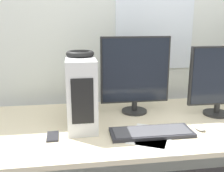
{
  "coord_description": "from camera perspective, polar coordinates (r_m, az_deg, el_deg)",
  "views": [
    {
      "loc": [
        -0.6,
        -1.1,
        1.4
      ],
      "look_at": [
        -0.37,
        0.46,
        1.0
      ],
      "focal_mm": 42.0,
      "sensor_mm": 36.0,
      "label": 1
    }
  ],
  "objects": [
    {
      "name": "paper_sheet_left",
      "position": [
        1.46,
        9.12,
        -12.1
      ],
      "size": [
        0.23,
        0.31,
        0.0
      ],
      "rotation": [
        0.0,
        0.0,
        -0.08
      ],
      "color": "white",
      "rests_on": "desk"
    },
    {
      "name": "monitor_main",
      "position": [
        1.82,
        5.06,
        2.74
      ],
      "size": [
        0.48,
        0.18,
        0.54
      ],
      "color": "black",
      "rests_on": "desk"
    },
    {
      "name": "pc_tower",
      "position": [
        1.66,
        -6.74,
        -0.97
      ],
      "size": [
        0.17,
        0.46,
        0.43
      ],
      "color": "silver",
      "rests_on": "desk"
    },
    {
      "name": "paper_sheet_front",
      "position": [
        1.55,
        8.18,
        -10.53
      ],
      "size": [
        0.32,
        0.36,
        0.0
      ],
      "rotation": [
        0.0,
        0.0,
        -0.47
      ],
      "color": "white",
      "rests_on": "desk"
    },
    {
      "name": "cell_phone",
      "position": [
        1.55,
        -12.79,
        -10.65
      ],
      "size": [
        0.07,
        0.13,
        0.01
      ],
      "rotation": [
        0.0,
        0.0,
        0.03
      ],
      "color": "#232328",
      "rests_on": "desk"
    },
    {
      "name": "mouse",
      "position": [
        1.69,
        18.54,
        -8.6
      ],
      "size": [
        0.05,
        0.09,
        0.03
      ],
      "color": "#B2B2B7",
      "rests_on": "desk"
    },
    {
      "name": "desk",
      "position": [
        1.8,
        11.95,
        -8.49
      ],
      "size": [
        2.43,
        0.91,
        0.75
      ],
      "color": "beige",
      "rests_on": "ground_plane"
    },
    {
      "name": "monitor_right_near",
      "position": [
        1.92,
        22.43,
        1.29
      ],
      "size": [
        0.43,
        0.18,
        0.48
      ],
      "color": "black",
      "rests_on": "desk"
    },
    {
      "name": "keyboard",
      "position": [
        1.56,
        8.58,
        -9.92
      ],
      "size": [
        0.48,
        0.18,
        0.02
      ],
      "color": "#28282D",
      "rests_on": "desk"
    },
    {
      "name": "wall_back",
      "position": [
        2.22,
        7.52,
        12.82
      ],
      "size": [
        8.0,
        0.07,
        2.7
      ],
      "color": "silver",
      "rests_on": "ground_plane"
    },
    {
      "name": "headphones",
      "position": [
        1.61,
        -6.98,
        7.0
      ],
      "size": [
        0.17,
        0.17,
        0.03
      ],
      "color": "black",
      "rests_on": "pc_tower"
    }
  ]
}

